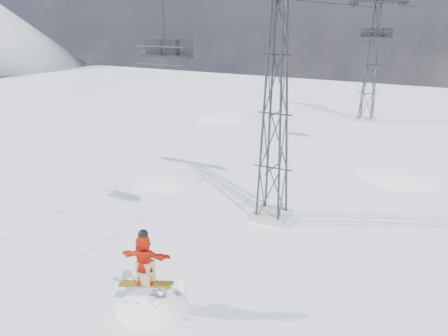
{
  "coord_description": "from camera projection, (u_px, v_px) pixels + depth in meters",
  "views": [
    {
      "loc": [
        8.22,
        -11.33,
        9.94
      ],
      "look_at": [
        0.09,
        4.09,
        3.84
      ],
      "focal_mm": 35.0,
      "sensor_mm": 36.0,
      "label": 1
    }
  ],
  "objects": [
    {
      "name": "haul_cables",
      "position": [
        343.0,
        1.0,
        28.71
      ],
      "size": [
        4.46,
        51.0,
        0.06
      ],
      "color": "black",
      "rests_on": "ground"
    },
    {
      "name": "ground",
      "position": [
        171.0,
        296.0,
        16.36
      ],
      "size": [
        120.0,
        120.0,
        0.0
      ],
      "primitive_type": "plane",
      "color": "white",
      "rests_on": "ground"
    },
    {
      "name": "lift_chair_mid",
      "position": [
        376.0,
        34.0,
        29.23
      ],
      "size": [
        2.07,
        0.6,
        2.57
      ],
      "color": "black",
      "rests_on": "ground"
    },
    {
      "name": "lift_chair_near",
      "position": [
        166.0,
        50.0,
        16.03
      ],
      "size": [
        2.13,
        0.61,
        2.64
      ],
      "color": "black",
      "rests_on": "ground"
    },
    {
      "name": "lift_tower_near",
      "position": [
        275.0,
        114.0,
        20.88
      ],
      "size": [
        5.2,
        1.8,
        11.43
      ],
      "color": "#999999",
      "rests_on": "ground"
    },
    {
      "name": "snow_terrain",
      "position": [
        265.0,
        245.0,
        39.36
      ],
      "size": [
        39.0,
        37.0,
        22.0
      ],
      "color": "white",
      "rests_on": "ground"
    },
    {
      "name": "lift_tower_far",
      "position": [
        371.0,
        65.0,
        41.76
      ],
      "size": [
        5.2,
        1.8,
        11.43
      ],
      "color": "#999999",
      "rests_on": "ground"
    }
  ]
}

